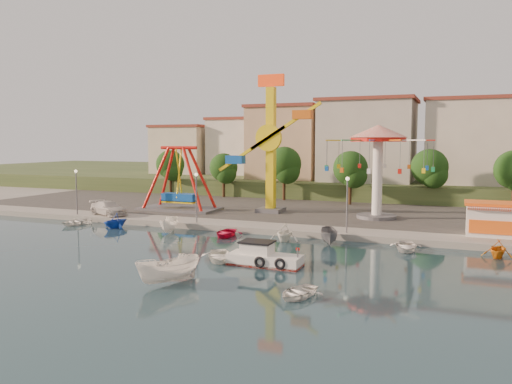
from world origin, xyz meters
The scene contains 34 objects.
ground centered at (0.00, 0.00, 0.00)m, with size 200.00×200.00×0.00m, color #142C39.
quay_deck centered at (0.00, 62.00, 0.30)m, with size 200.00×100.00×0.60m, color #9E998E.
asphalt_pad centered at (0.00, 30.00, 0.60)m, with size 90.00×28.00×0.01m, color #4C4944.
hill_terrace centered at (0.00, 67.00, 1.50)m, with size 200.00×60.00×3.00m, color #384C26.
pirate_ship_ride centered at (-14.73, 20.80, 4.39)m, with size 10.00×5.00×8.00m.
kamikaze_tower centered at (-3.02, 23.13, 8.36)m, with size 8.69×3.10×16.50m.
wave_swinger centered at (9.26, 23.11, 8.20)m, with size 11.60×11.60×10.40m.
booth_left centered at (20.90, 16.49, 2.16)m, with size 5.40×3.78×3.08m.
lamp_post_0 centered at (-24.00, 13.00, 3.10)m, with size 0.14×0.14×5.00m, color #59595E.
lamp_post_1 centered at (-8.00, 13.00, 3.10)m, with size 0.14×0.14×5.00m, color #59595E.
lamp_post_2 centered at (8.00, 13.00, 3.10)m, with size 0.14×0.14×5.00m, color #59595E.
tree_0 centered at (-26.00, 36.98, 5.47)m, with size 4.60×4.60×7.19m.
tree_1 centered at (-16.00, 36.24, 5.20)m, with size 4.35×4.35×6.80m.
tree_2 centered at (-6.00, 35.81, 5.92)m, with size 5.02×5.02×7.85m.
tree_3 centered at (4.00, 34.36, 5.55)m, with size 4.68×4.68×7.32m.
tree_4 centered at (14.00, 37.35, 5.75)m, with size 4.86×4.86×7.60m.
building_0 centered at (-33.37, 46.06, 8.93)m, with size 9.26×9.53×11.87m, color beige.
building_1 centered at (-21.33, 51.38, 7.32)m, with size 12.33×9.01×8.63m, color silver.
building_2 centered at (-8.19, 51.96, 8.62)m, with size 11.95×9.28×11.23m, color tan.
building_3 centered at (5.60, 48.80, 7.60)m, with size 12.59×10.50×9.20m, color beige.
building_4 centered at (19.07, 52.20, 7.62)m, with size 10.75×9.23×9.24m, color beige.
cabin_motorboat centered at (4.34, 0.69, 0.52)m, with size 5.50×2.26×1.93m.
rowboat_a centered at (0.74, 0.66, 0.40)m, with size 2.76×3.86×0.80m, color white.
rowboat_b centered at (9.02, -5.77, 0.32)m, with size 2.24×3.13×0.65m, color white.
skiff centered at (0.48, -6.17, 0.90)m, with size 1.75×4.64×1.79m, color white.
van centered at (-20.24, 14.00, 1.40)m, with size 2.25×5.54×1.61m, color silver.
moored_boat_0 centered at (-21.34, 9.80, 0.36)m, with size 2.50×3.50×0.72m, color white.
moored_boat_1 centered at (-16.04, 9.80, 0.80)m, with size 2.61×3.02×1.59m, color #1541BB.
moored_boat_2 centered at (-9.39, 9.80, 0.76)m, with size 1.47×3.92×1.51m, color white.
moored_boat_3 centered at (-3.09, 9.80, 0.38)m, with size 2.61×3.65×0.76m, color red.
moored_boat_4 centered at (2.93, 9.80, 0.83)m, with size 2.73×3.17×1.67m, color white.
moored_boat_5 centered at (7.13, 9.80, 0.76)m, with size 1.48×3.94×1.52m, color slate.
moored_boat_6 centered at (13.70, 9.80, 0.39)m, with size 2.66×3.72×0.77m, color white.
moored_boat_7 centered at (20.68, 9.80, 0.74)m, with size 2.41×2.79×1.47m, color orange.
Camera 1 is at (17.45, -33.14, 9.11)m, focal length 35.00 mm.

